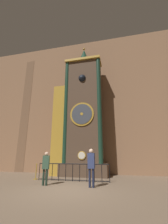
% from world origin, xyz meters
% --- Properties ---
extents(ground_plane, '(28.00, 28.00, 0.00)m').
position_xyz_m(ground_plane, '(0.00, 0.00, 0.00)').
color(ground_plane, '#75604C').
extents(cathedral_back_wall, '(24.00, 0.32, 12.72)m').
position_xyz_m(cathedral_back_wall, '(-0.09, 6.01, 6.35)').
color(cathedral_back_wall, '#936B4C').
rests_on(cathedral_back_wall, ground_plane).
extents(clock_tower, '(4.29, 1.77, 11.09)m').
position_xyz_m(clock_tower, '(-0.61, 4.61, 4.65)').
color(clock_tower, brown).
rests_on(clock_tower, ground_plane).
extents(railing_fence, '(4.44, 0.05, 1.00)m').
position_xyz_m(railing_fence, '(-0.46, 2.38, 0.55)').
color(railing_fence, black).
rests_on(railing_fence, ground_plane).
extents(visitor_near, '(0.38, 0.30, 1.67)m').
position_xyz_m(visitor_near, '(-1.49, 0.87, 1.00)').
color(visitor_near, '#213427').
rests_on(visitor_near, ground_plane).
extents(visitor_far, '(0.35, 0.23, 1.81)m').
position_xyz_m(visitor_far, '(0.96, 0.90, 1.10)').
color(visitor_far, '#1B213A').
rests_on(visitor_far, ground_plane).
extents(stanchion_post, '(0.28, 0.28, 0.96)m').
position_xyz_m(stanchion_post, '(-2.98, 2.53, 0.31)').
color(stanchion_post, '#B28E33').
rests_on(stanchion_post, ground_plane).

